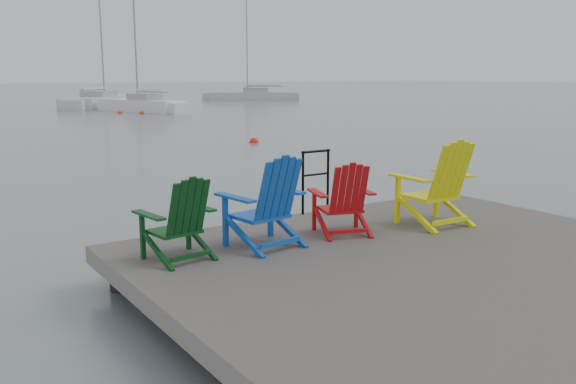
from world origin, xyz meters
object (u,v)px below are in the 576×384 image
sailboat_near (142,106)px  sailboat_mid (102,102)px  chair_green (180,218)px  buoy_a (254,143)px  buoy_d (142,114)px  sailboat_far (252,97)px  handrail (316,175)px  chair_yellow (438,183)px  buoy_c (120,114)px  chair_blue (267,201)px  chair_red (344,198)px

sailboat_near → sailboat_mid: (-0.13, 8.39, -0.00)m
chair_green → buoy_a: size_ratio=2.51×
sailboat_mid → buoy_d: size_ratio=37.83×
buoy_a → sailboat_far: bearing=59.7°
sailboat_mid → handrail: bearing=-63.3°
chair_yellow → sailboat_mid: bearing=81.4°
buoy_c → buoy_d: buoy_d is taller
chair_green → sailboat_near: bearing=62.7°
sailboat_mid → buoy_c: (-1.73, -9.46, -0.35)m
chair_blue → chair_yellow: size_ratio=0.94×
handrail → sailboat_near: bearing=73.6°
handrail → chair_green: chair_green is taller
sailboat_near → chair_green: bearing=-126.4°
sailboat_mid → buoy_a: size_ratio=37.84×
buoy_c → buoy_d: 1.54m
handrail → sailboat_near: 34.58m
handrail → chair_blue: bearing=-143.0°
sailboat_far → buoy_d: sailboat_far is taller
buoy_a → chair_red: bearing=-116.3°
chair_yellow → sailboat_mid: (8.74, 43.06, -0.71)m
handrail → buoy_c: 33.06m
chair_blue → sailboat_far: (27.27, 46.90, -0.68)m
chair_green → buoy_a: (8.82, 13.43, -0.96)m
handrail → chair_green: size_ratio=1.00×
chair_yellow → sailboat_near: sailboat_near is taller
chair_green → buoy_d: 33.97m
chair_blue → sailboat_far: bearing=52.8°
handrail → buoy_a: 13.91m
sailboat_mid → buoy_c: sailboat_mid is taller
chair_green → chair_red: 2.11m
buoy_c → buoy_a: bearing=-94.6°
sailboat_near → buoy_a: size_ratio=28.91×
buoy_d → chair_red: bearing=-106.2°
chair_yellow → buoy_a: 14.93m
chair_blue → sailboat_near: (11.26, 34.32, -0.68)m
buoy_c → sailboat_far: bearing=37.4°
handrail → sailboat_mid: size_ratio=0.07×
chair_blue → sailboat_far: sailboat_far is taller
chair_green → chair_red: size_ratio=1.00×
handrail → sailboat_near: sailboat_near is taller
sailboat_near → sailboat_far: sailboat_far is taller
chair_yellow → sailboat_mid: sailboat_mid is taller
chair_yellow → buoy_d: bearing=79.0°
sailboat_mid → chair_blue: bearing=-64.8°
buoy_c → sailboat_near: bearing=29.9°
buoy_d → chair_green: bearing=-109.6°
chair_blue → chair_red: size_ratio=1.17×
chair_blue → buoy_a: 15.63m
chair_red → sailboat_near: 35.84m
handrail → chair_blue: (-1.52, -1.15, -0.01)m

